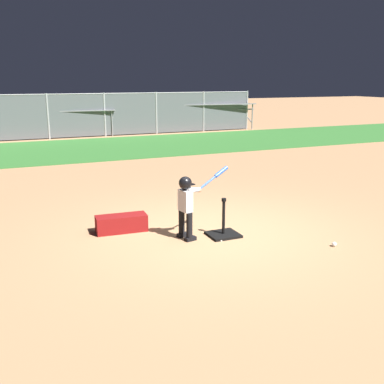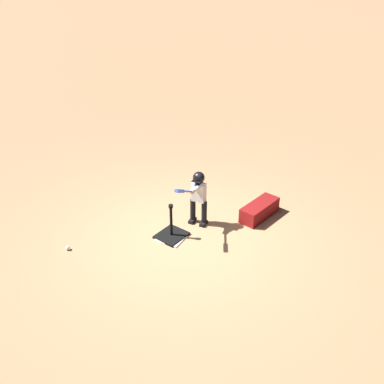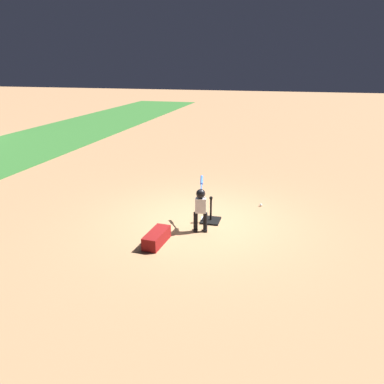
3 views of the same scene
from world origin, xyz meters
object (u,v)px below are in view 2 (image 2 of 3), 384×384
batter_child (198,193)px  equipment_bag (259,210)px  baseball (68,248)px  batting_tee (171,233)px

batter_child → equipment_bag: 1.26m
batter_child → baseball: (1.91, -1.22, -0.61)m
batting_tee → baseball: (1.33, -1.10, -0.04)m
equipment_bag → baseball: bearing=-31.1°
batting_tee → batter_child: batter_child is taller
batter_child → equipment_bag: bearing=139.7°
batting_tee → equipment_bag: batting_tee is taller
batting_tee → batter_child: (-0.58, 0.12, 0.57)m
baseball → equipment_bag: equipment_bag is taller
batting_tee → equipment_bag: bearing=149.3°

